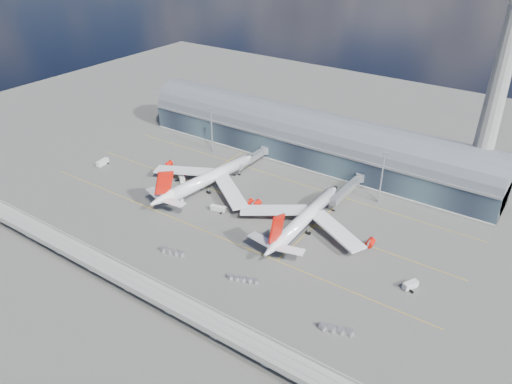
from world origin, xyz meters
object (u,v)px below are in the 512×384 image
Objects in this scene: airliner_right at (304,219)px; service_truck_5 at (182,178)px; service_truck_2 at (218,209)px; floodlight_mast_right at (382,177)px; service_truck_0 at (103,163)px; airliner_left at (206,179)px; cargo_train_0 at (172,252)px; service_truck_4 at (237,199)px; cargo_train_1 at (243,279)px; service_truck_1 at (178,201)px; cargo_train_2 at (336,329)px; floodlight_mast_left at (212,129)px; service_truck_3 at (410,285)px; control_tower at (496,94)px.

airliner_right is 9.60× the size of service_truck_5.
service_truck_2 is at bearing -169.09° from airliner_right.
floodlight_mast_right reaches higher than service_truck_0.
service_truck_5 is at bearing -157.87° from floodlight_mast_right.
airliner_right is at bearing 3.60° from airliner_left.
service_truck_5 is 0.61× the size of cargo_train_0.
airliner_right is 8.44× the size of service_truck_2.
service_truck_4 is 58.07m from cargo_train_1.
cargo_train_2 is (97.94, -31.79, -0.25)m from service_truck_1.
cargo_train_1 is 1.02× the size of cargo_train_2.
floodlight_mast_left is 2.33× the size of cargo_train_0.
floodlight_mast_left reaches higher than service_truck_5.
service_truck_4 is 90.62m from cargo_train_2.
service_truck_3 reaches higher than service_truck_4.
service_truck_5 reaches higher than service_truck_0.
control_tower reaches higher than service_truck_0.
cargo_train_1 is at bearing -94.32° from airliner_right.
service_truck_1 is 27.28m from service_truck_4.
service_truck_1 is at bearing -144.82° from floodlight_mast_right.
cargo_train_0 is (-87.03, -112.92, -50.69)m from control_tower.
service_truck_0 is (-120.14, -7.70, -3.68)m from airliner_right.
service_truck_5 is at bearing 55.19° from service_truck_2.
service_truck_1 is (-111.73, -82.09, -50.38)m from control_tower.
floodlight_mast_right is 2.33× the size of cargo_train_0.
service_truck_3 is at bearing -1.85° from cargo_train_2.
service_truck_0 is at bearing -128.23° from floodlight_mast_left.
service_truck_2 is at bearing 82.57° from cargo_train_2.
cargo_train_0 is at bearing -97.35° from service_truck_4.
cargo_train_2 is at bearing -82.09° from service_truck_3.
service_truck_3 is 91.99m from cargo_train_0.
service_truck_4 is (-37.97, 2.57, -4.00)m from airliner_right.
floodlight_mast_left is at bearing -173.42° from service_truck_3.
service_truck_1 reaches higher than cargo_train_1.
airliner_right is at bearing -25.72° from floodlight_mast_left.
service_truck_5 reaches higher than service_truck_4.
service_truck_4 is 0.40× the size of cargo_train_1.
airliner_left is 14.41× the size of service_truck_4.
airliner_right is (-17.30, -39.83, -8.34)m from floodlight_mast_right.
service_truck_5 reaches higher than cargo_train_0.
service_truck_2 is 1.61× the size of service_truck_4.
airliner_left reaches higher than service_truck_2.
service_truck_2 is at bearing -8.56° from service_truck_0.
service_truck_5 is 0.58× the size of cargo_train_2.
airliner_right reaches higher than service_truck_4.
cargo_train_2 is at bearing -52.32° from airliner_right.
service_truck_4 is (-55.26, -37.26, -12.34)m from floodlight_mast_right.
service_truck_0 is at bearing 94.22° from cargo_train_2.
service_truck_2 reaches higher than cargo_train_2.
cargo_train_0 is (-34.73, -45.08, -4.34)m from airliner_right.
airliner_right reaches higher than service_truck_3.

